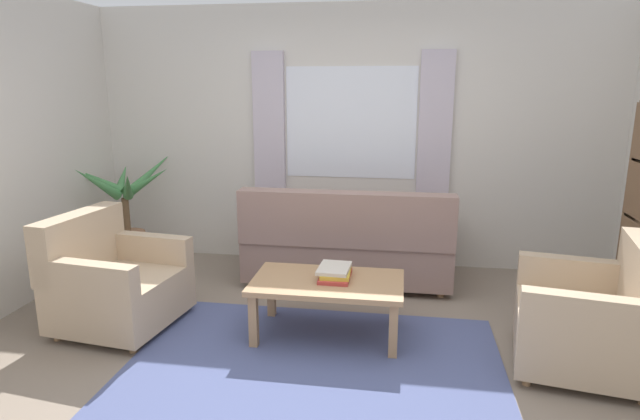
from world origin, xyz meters
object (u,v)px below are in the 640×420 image
object	(u,v)px
coffee_table	(327,287)
potted_plant	(127,219)
armchair_left	(113,282)
couch	(348,245)
book_stack_on_table	(335,272)
armchair_right	(593,318)

from	to	relation	value
coffee_table	potted_plant	bearing A→B (deg)	150.92
armchair_left	coffee_table	world-z (taller)	armchair_left
potted_plant	couch	bearing A→B (deg)	-3.24
couch	book_stack_on_table	world-z (taller)	couch
armchair_right	coffee_table	bearing A→B (deg)	-86.10
book_stack_on_table	armchair_left	bearing A→B (deg)	-175.44
armchair_right	armchair_left	bearing A→B (deg)	-81.76
book_stack_on_table	potted_plant	distance (m)	2.58
coffee_table	book_stack_on_table	distance (m)	0.12
armchair_left	coffee_table	bearing A→B (deg)	-79.87
couch	armchair_right	size ratio (longest dim) A/B	1.96
couch	potted_plant	bearing A→B (deg)	-3.24
coffee_table	potted_plant	distance (m)	2.56
armchair_left	potted_plant	bearing A→B (deg)	31.29
coffee_table	potted_plant	world-z (taller)	potted_plant
armchair_right	book_stack_on_table	bearing A→B (deg)	-88.11
couch	potted_plant	world-z (taller)	potted_plant
book_stack_on_table	potted_plant	size ratio (longest dim) A/B	0.29
coffee_table	book_stack_on_table	xyz separation A→B (m)	(0.05, 0.06, 0.10)
couch	potted_plant	xyz separation A→B (m)	(-2.27, 0.13, 0.12)
potted_plant	book_stack_on_table	bearing A→B (deg)	-27.47
couch	armchair_left	distance (m)	2.06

